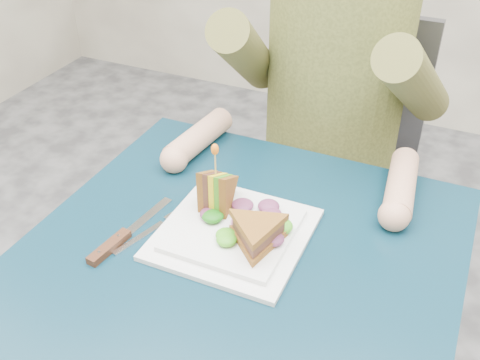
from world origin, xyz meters
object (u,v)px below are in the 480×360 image
at_px(table, 238,286).
at_px(chair, 335,157).
at_px(diner, 337,44).
at_px(fork, 151,230).
at_px(sandwich_flat, 257,233).
at_px(knife, 117,241).
at_px(plate, 234,232).
at_px(sandwich_upright, 216,191).

height_order(table, chair, chair).
bearing_deg(diner, fork, -106.53).
bearing_deg(sandwich_flat, chair, 92.56).
relative_size(fork, knife, 0.79).
bearing_deg(chair, table, -90.00).
distance_m(table, knife, 0.23).
bearing_deg(plate, knife, -150.24).
bearing_deg(sandwich_upright, table, -45.73).
xyz_separation_m(table, fork, (-0.17, -0.01, 0.08)).
bearing_deg(plate, fork, -160.50).
bearing_deg(sandwich_flat, sandwich_upright, 147.86).
height_order(chair, sandwich_upright, chair).
bearing_deg(sandwich_flat, fork, -172.55).
bearing_deg(diner, table, -90.00).
xyz_separation_m(chair, plate, (-0.03, -0.63, 0.20)).
relative_size(diner, plate, 2.87).
relative_size(sandwich_upright, fork, 0.73).
bearing_deg(chair, plate, -92.31).
relative_size(table, sandwich_upright, 5.88).
bearing_deg(table, sandwich_flat, 25.62).
xyz_separation_m(sandwich_upright, knife, (-0.13, -0.15, -0.05)).
bearing_deg(plate, diner, 87.19).
bearing_deg(fork, diner, 73.47).
height_order(plate, fork, plate).
bearing_deg(sandwich_flat, diner, 93.08).
height_order(diner, fork, diner).
distance_m(fork, knife, 0.07).
distance_m(chair, fork, 0.73).
xyz_separation_m(fork, knife, (-0.04, -0.05, 0.00)).
relative_size(diner, sandwich_upright, 5.84).
bearing_deg(plate, table, -56.81).
height_order(plate, sandwich_upright, sandwich_upright).
bearing_deg(sandwich_upright, diner, 80.22).
distance_m(chair, sandwich_flat, 0.70).
bearing_deg(sandwich_upright, plate, -38.58).
distance_m(table, sandwich_flat, 0.13).
height_order(chair, plate, chair).
xyz_separation_m(plate, sandwich_flat, (0.06, -0.02, 0.04)).
xyz_separation_m(table, plate, (-0.03, 0.04, 0.09)).
bearing_deg(sandwich_upright, fork, -132.42).
bearing_deg(fork, plate, 19.50).
height_order(chair, sandwich_flat, chair).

